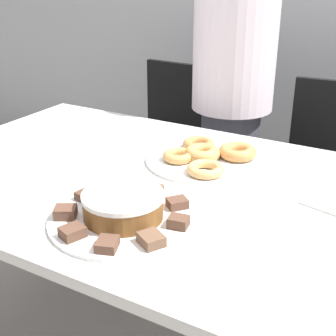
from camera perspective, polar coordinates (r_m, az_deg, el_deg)
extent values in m
cube|color=silver|center=(1.41, -2.23, -1.74)|extent=(1.55, 0.99, 0.03)
cylinder|color=silver|center=(2.28, -11.72, -2.27)|extent=(0.06, 0.06, 0.72)
cylinder|color=#383842|center=(2.20, 7.21, -2.20)|extent=(0.26, 0.26, 0.76)
cylinder|color=silver|center=(2.01, 8.23, 15.55)|extent=(0.35, 0.35, 0.60)
cylinder|color=black|center=(2.60, -1.13, -7.02)|extent=(0.44, 0.44, 0.01)
cylinder|color=#262626|center=(2.50, -1.17, -3.02)|extent=(0.06, 0.06, 0.39)
cube|color=black|center=(2.41, -1.21, 1.56)|extent=(0.47, 0.47, 0.04)
cube|color=black|center=(2.50, 1.42, 7.94)|extent=(0.40, 0.05, 0.42)
cylinder|color=black|center=(2.35, 17.00, -11.85)|extent=(0.44, 0.44, 0.01)
cylinder|color=#262626|center=(2.25, 17.62, -7.61)|extent=(0.06, 0.06, 0.39)
cube|color=black|center=(2.15, 18.32, -2.67)|extent=(0.48, 0.48, 0.04)
cube|color=black|center=(2.25, 19.78, 4.73)|extent=(0.40, 0.06, 0.42)
cylinder|color=white|center=(1.18, -5.42, -6.14)|extent=(0.38, 0.38, 0.01)
cylinder|color=white|center=(1.52, 4.19, 0.97)|extent=(0.37, 0.37, 0.01)
cylinder|color=brown|center=(1.17, -5.48, -4.79)|extent=(0.20, 0.20, 0.05)
cylinder|color=white|center=(1.15, -5.54, -3.37)|extent=(0.20, 0.20, 0.01)
cube|color=brown|center=(1.19, -12.39, -5.28)|extent=(0.07, 0.07, 0.03)
cube|color=brown|center=(1.11, -11.57, -7.66)|extent=(0.06, 0.07, 0.03)
cube|color=brown|center=(1.06, -7.42, -9.21)|extent=(0.06, 0.07, 0.02)
cube|color=brown|center=(1.06, -2.06, -8.69)|extent=(0.07, 0.07, 0.03)
cube|color=brown|center=(1.13, 1.28, -6.58)|extent=(0.05, 0.05, 0.03)
cube|color=brown|center=(1.21, 1.13, -4.29)|extent=(0.07, 0.07, 0.02)
cube|color=brown|center=(1.28, -1.80, -2.71)|extent=(0.04, 0.05, 0.02)
cube|color=#513828|center=(1.30, -6.06, -2.42)|extent=(0.06, 0.06, 0.02)
cube|color=#513828|center=(1.27, -10.10, -3.38)|extent=(0.05, 0.05, 0.02)
torus|color=tan|center=(1.51, 4.21, 1.84)|extent=(0.11, 0.11, 0.04)
torus|color=#E5AD66|center=(1.41, 4.61, -0.14)|extent=(0.11, 0.11, 0.03)
torus|color=#D18E4C|center=(1.53, 8.48, 1.96)|extent=(0.12, 0.12, 0.04)
torus|color=#C68447|center=(1.60, 3.73, 2.91)|extent=(0.11, 0.11, 0.03)
torus|color=tan|center=(1.50, 1.26, 1.49)|extent=(0.10, 0.10, 0.03)
cube|color=white|center=(1.32, 19.56, -4.14)|extent=(0.17, 0.15, 0.01)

